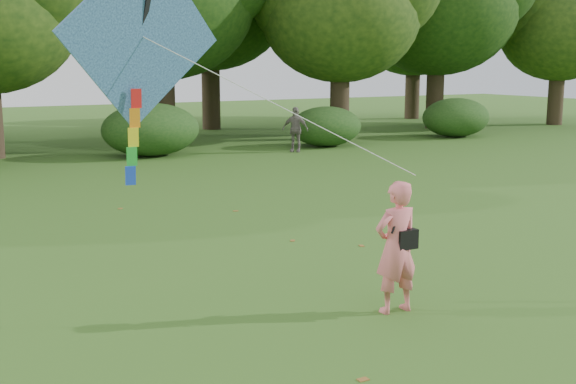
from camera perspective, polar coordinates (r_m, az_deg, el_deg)
ground at (r=9.07m, az=8.14°, el=-11.18°), size 100.00×100.00×0.00m
man_kite_flyer at (r=9.64m, az=8.54°, el=-4.33°), size 0.66×0.44×1.78m
bystander_right at (r=26.76m, az=0.57°, el=4.97°), size 0.99×0.96×1.66m
crossbody_bag at (r=9.66m, az=9.22°, el=-3.61°), size 0.43×0.20×0.71m
flying_kite at (r=9.96m, az=-11.47°, el=11.73°), size 4.16×2.54×3.24m
tree_line at (r=30.43m, az=-16.62°, el=14.18°), size 54.70×15.30×9.48m
shrub_band at (r=24.81m, az=-18.75°, el=4.06°), size 39.15×3.22×1.88m
fallen_leaves at (r=9.92m, az=1.30°, el=-9.14°), size 6.33×12.60×0.01m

